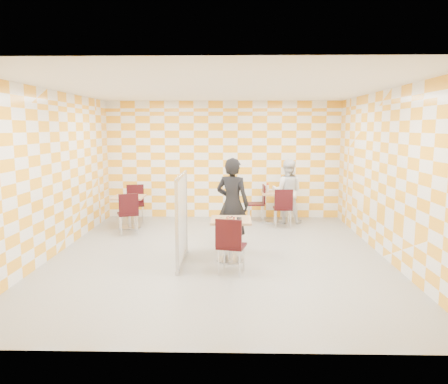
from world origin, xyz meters
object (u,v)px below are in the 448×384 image
chair_empty_far (135,200)px  soda_bottle (283,188)px  main_table (231,233)px  man_white (287,191)px  empty_table (129,207)px  chair_main_front (230,242)px  man_dark (232,204)px  sport_bottle (268,188)px  chair_second_side (259,200)px  chair_empty_near (128,210)px  second_table (276,202)px  chair_second_front (283,205)px  partition (182,218)px

chair_empty_far → soda_bottle: (3.65, 0.16, 0.31)m
main_table → man_white: bearing=66.9°
empty_table → chair_main_front: (2.38, -3.24, 0.04)m
soda_bottle → main_table: bearing=-110.8°
man_dark → sport_bottle: 2.76m
chair_second_side → chair_empty_far: (-3.07, -0.10, 0.00)m
chair_empty_near → man_dark: 2.54m
main_table → empty_table: bearing=133.8°
chair_main_front → chair_empty_far: bearing=121.3°
second_table → empty_table: (-3.48, -0.75, 0.00)m
chair_second_front → main_table: bearing=-115.0°
chair_empty_near → chair_second_side: bearing=25.9°
man_white → sport_bottle: bearing=-11.4°
chair_second_side → partition: partition is taller
chair_empty_far → man_dark: size_ratio=0.52×
second_table → man_dark: (-1.07, -2.49, 0.38)m
partition → sport_bottle: bearing=63.7°
chair_empty_near → chair_empty_far: size_ratio=1.00×
empty_table → chair_main_front: 4.02m
man_white → chair_main_front: bearing=80.5°
chair_empty_far → soda_bottle: bearing=2.5°
chair_second_front → chair_empty_far: size_ratio=1.00×
sport_bottle → man_dark: bearing=-108.4°
chair_second_side → partition: (-1.53, -3.40, 0.25)m
chair_empty_far → chair_main_front: bearing=-58.7°
second_table → sport_bottle: 0.40m
chair_main_front → chair_second_front: size_ratio=1.00×
chair_second_side → soda_bottle: 0.65m
man_dark → chair_empty_far: bearing=-24.7°
sport_bottle → partition: bearing=-116.3°
main_table → chair_second_front: size_ratio=0.81×
man_white → sport_bottle: (-0.46, 0.18, 0.06)m
chair_second_side → soda_bottle: size_ratio=4.02×
chair_empty_near → man_white: 3.86m
chair_second_side → man_white: size_ratio=0.59×
man_dark → sport_bottle: size_ratio=8.84×
chair_main_front → partition: partition is taller
empty_table → chair_second_side: (3.07, 0.76, 0.04)m
man_white → chair_empty_far: bearing=10.1°
chair_empty_far → chair_second_front: bearing=-9.3°
chair_empty_far → man_white: bearing=0.4°
chair_second_front → chair_second_side: 0.86m
chair_empty_far → man_white: man_white is taller
chair_empty_near → chair_empty_far: 1.33m
chair_empty_near → soda_bottle: bearing=22.9°
chair_empty_near → sport_bottle: 3.51m
second_table → chair_main_front: bearing=-105.3°
second_table → soda_bottle: bearing=23.4°
man_dark → man_white: (1.34, 2.44, -0.10)m
partition → man_white: (2.20, 3.33, -0.01)m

